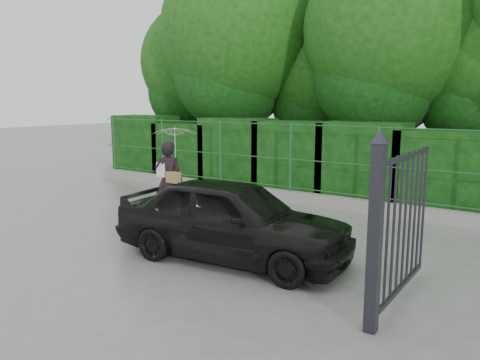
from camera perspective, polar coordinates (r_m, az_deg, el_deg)
The scene contains 8 objects.
ground at distance 9.22m, azimuth -9.90°, elevation -7.27°, with size 80.00×80.00×0.00m, color gray.
kerb at distance 12.68m, azimuth 4.50°, elevation -1.82°, with size 14.00×0.25×0.30m, color #9E9E99.
fence at distance 12.40m, azimuth 5.45°, elevation 2.83°, with size 14.13×0.06×1.80m.
hedge at distance 13.41m, azimuth 6.63°, elevation 2.61°, with size 14.20×1.20×2.15m.
trees at distance 15.01m, azimuth 15.24°, elevation 16.80°, with size 17.10×6.15×8.08m.
gate at distance 5.94m, azimuth 17.64°, elevation -5.15°, with size 0.22×2.33×2.36m.
woman at distance 10.49m, azimuth -8.25°, elevation 2.56°, with size 1.03×1.01×2.11m.
car at distance 7.89m, azimuth -0.96°, elevation -4.77°, with size 1.64×4.09×1.39m, color black.
Camera 1 is at (6.25, -6.24, 2.65)m, focal length 35.00 mm.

